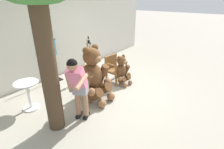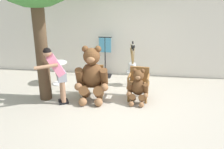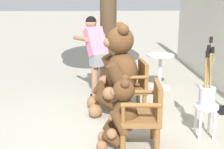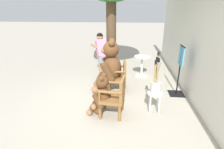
% 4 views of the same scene
% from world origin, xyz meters
% --- Properties ---
extents(ground_plane, '(60.00, 60.00, 0.00)m').
position_xyz_m(ground_plane, '(0.00, 0.00, 0.00)').
color(ground_plane, '#A8A091').
extents(back_wall, '(10.00, 0.16, 2.80)m').
position_xyz_m(back_wall, '(0.00, 2.40, 1.40)').
color(back_wall, silver).
rests_on(back_wall, ground).
extents(wooden_chair_left, '(0.60, 0.56, 0.86)m').
position_xyz_m(wooden_chair_left, '(-0.62, 0.42, 0.46)').
color(wooden_chair_left, brown).
rests_on(wooden_chair_left, ground).
extents(wooden_chair_right, '(0.60, 0.56, 0.86)m').
position_xyz_m(wooden_chair_right, '(0.62, 0.42, 0.46)').
color(wooden_chair_right, brown).
rests_on(wooden_chair_right, ground).
extents(teddy_bear_large, '(0.90, 0.87, 1.49)m').
position_xyz_m(teddy_bear_large, '(-0.61, 0.16, 0.73)').
color(teddy_bear_large, brown).
rests_on(teddy_bear_large, ground).
extents(teddy_bear_small, '(0.57, 0.55, 0.94)m').
position_xyz_m(teddy_bear_small, '(0.61, 0.13, 0.46)').
color(teddy_bear_small, brown).
rests_on(teddy_bear_small, ground).
extents(person_visitor, '(0.69, 0.70, 1.52)m').
position_xyz_m(person_visitor, '(-1.44, -0.18, 0.91)').
color(person_visitor, black).
rests_on(person_visitor, ground).
extents(white_stool, '(0.34, 0.34, 0.46)m').
position_xyz_m(white_stool, '(0.39, 1.31, 0.36)').
color(white_stool, silver).
rests_on(white_stool, ground).
extents(brush_bucket, '(0.22, 0.22, 0.95)m').
position_xyz_m(brush_bucket, '(0.39, 1.31, 0.67)').
color(brush_bucket, silver).
rests_on(brush_bucket, white_stool).
extents(round_side_table, '(0.56, 0.56, 0.72)m').
position_xyz_m(round_side_table, '(-1.90, 1.14, 0.45)').
color(round_side_table, white).
rests_on(round_side_table, ground).
extents(clothing_display_stand, '(0.44, 0.40, 1.36)m').
position_xyz_m(clothing_display_stand, '(-0.56, 2.05, 0.72)').
color(clothing_display_stand, black).
rests_on(clothing_display_stand, ground).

